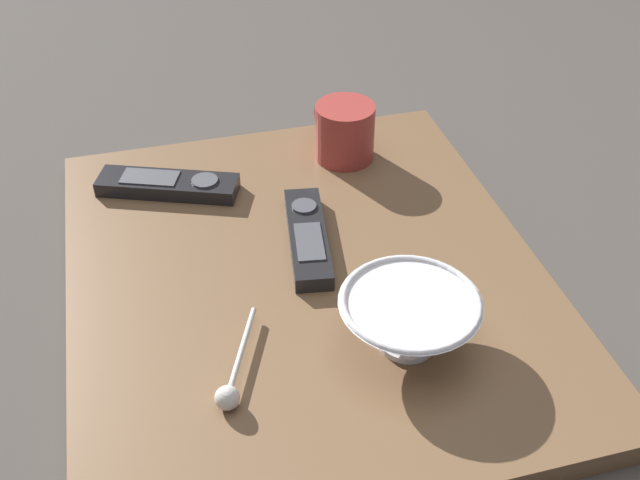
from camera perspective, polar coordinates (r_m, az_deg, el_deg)
The scene contains 7 objects.
ground_plane at distance 0.95m, azimuth -1.05°, elevation -3.61°, with size 6.00×6.00×0.00m, color #47423D.
table at distance 0.94m, azimuth -1.06°, elevation -2.93°, with size 0.66×0.57×0.03m.
cereal_bowl at distance 0.82m, azimuth 6.65°, elevation -5.87°, with size 0.15×0.15×0.07m.
coffee_mug at distance 1.11m, azimuth 1.80°, elevation 8.11°, with size 0.11×0.09×0.08m.
teaspoon at distance 0.79m, azimuth -6.70°, elevation -10.87°, with size 0.13×0.07×0.03m.
tv_remote_near at distance 1.07m, azimuth -11.29°, elevation 4.07°, with size 0.12×0.20×0.02m.
tv_remote_far at distance 0.96m, azimuth -0.92°, elevation 0.25°, with size 0.19×0.07×0.02m.
Camera 1 is at (-0.68, 0.16, 0.64)m, focal length 42.82 mm.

